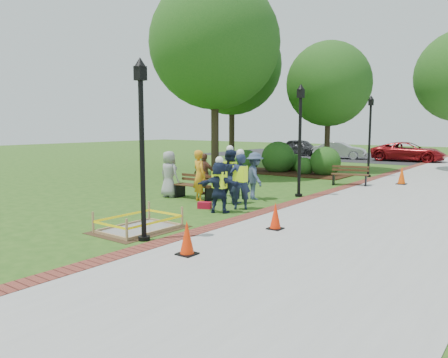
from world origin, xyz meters
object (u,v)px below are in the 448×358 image
Objects in this scene: cone_front at (187,239)px; hivis_worker_a at (219,185)px; bench_near at (195,191)px; hivis_worker_b at (240,180)px; lamp_near at (142,136)px; hivis_worker_c at (230,175)px; wet_concrete_pad at (139,221)px.

cone_front is 0.42× the size of hivis_worker_a.
hivis_worker_b reaches higher than bench_near.
cone_front is 4.60m from hivis_worker_a.
cone_front is at bearing -10.48° from lamp_near.
hivis_worker_c is (-0.69, 1.51, 0.12)m from hivis_worker_a.
lamp_near is 4.81m from hivis_worker_b.
wet_concrete_pad is 1.32× the size of hivis_worker_a.
hivis_worker_a is at bearing 84.22° from wet_concrete_pad.
wet_concrete_pad is at bearing -85.26° from hivis_worker_c.
bench_near is 2.80m from hivis_worker_a.
wet_concrete_pad is 1.18× the size of hivis_worker_b.
hivis_worker_c reaches higher than hivis_worker_a.
bench_near is 6.33m from lamp_near.
hivis_worker_a reaches higher than bench_near.
wet_concrete_pad is at bearing 159.34° from cone_front.
bench_near is 2.23× the size of cone_front.
hivis_worker_b is at bearing 82.46° from wet_concrete_pad.
wet_concrete_pad is at bearing 143.66° from lamp_near.
hivis_worker_b is (0.21, 0.84, 0.09)m from hivis_worker_a.
hivis_worker_b is 1.12m from hivis_worker_c.
cone_front is at bearing -20.66° from wet_concrete_pad.
hivis_worker_a is (2.29, -1.50, 0.60)m from bench_near.
lamp_near is (0.87, -0.64, 2.25)m from wet_concrete_pad.
bench_near is at bearing 165.31° from hivis_worker_b.
bench_near reaches higher than cone_front.
wet_concrete_pad is 4.98m from bench_near.
hivis_worker_c reaches higher than bench_near.
hivis_worker_a is 0.90× the size of hivis_worker_b.
hivis_worker_c is at bearing 103.50° from lamp_near.
cone_front is at bearing -61.33° from hivis_worker_a.
bench_near is 0.94× the size of hivis_worker_a.
lamp_near reaches higher than hivis_worker_b.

